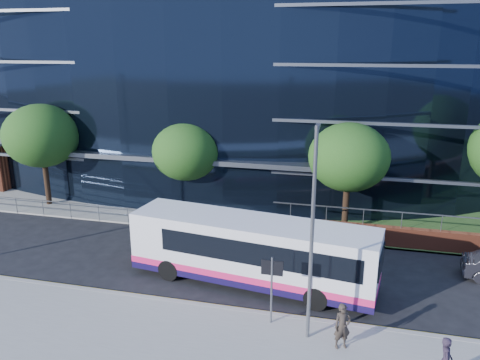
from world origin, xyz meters
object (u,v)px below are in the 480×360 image
(city_bus, at_px, (254,251))
(tree_far_b, at_px, (186,152))
(streetlight_east, at_px, (312,230))
(pedestrian_b, at_px, (342,326))
(tree_far_a, at_px, (41,136))
(tree_far_c, at_px, (349,157))
(street_sign, at_px, (272,276))

(city_bus, bearing_deg, tree_far_b, 135.38)
(streetlight_east, height_order, pedestrian_b, streetlight_east)
(tree_far_a, distance_m, pedestrian_b, 23.63)
(tree_far_c, distance_m, streetlight_east, 11.22)
(pedestrian_b, bearing_deg, tree_far_b, 106.94)
(streetlight_east, distance_m, pedestrian_b, 3.67)
(street_sign, relative_size, pedestrian_b, 1.63)
(tree_far_b, relative_size, streetlight_east, 0.76)
(streetlight_east, bearing_deg, tree_far_a, 149.54)
(tree_far_b, bearing_deg, tree_far_c, -2.86)
(tree_far_a, bearing_deg, tree_far_c, 0.00)
(tree_far_b, xyz_separation_m, city_bus, (6.10, -7.92, -2.57))
(streetlight_east, relative_size, city_bus, 0.69)
(tree_far_a, height_order, city_bus, tree_far_a)
(tree_far_a, bearing_deg, streetlight_east, -30.46)
(streetlight_east, relative_size, pedestrian_b, 4.65)
(tree_far_a, bearing_deg, street_sign, -31.17)
(tree_far_b, relative_size, pedestrian_b, 3.52)
(tree_far_b, relative_size, tree_far_c, 0.93)
(street_sign, relative_size, city_bus, 0.24)
(tree_far_b, bearing_deg, pedestrian_b, -49.60)
(street_sign, distance_m, tree_far_a, 20.63)
(tree_far_b, xyz_separation_m, pedestrian_b, (10.26, -12.05, -3.20))
(tree_far_b, distance_m, streetlight_east, 14.74)
(street_sign, relative_size, tree_far_b, 0.46)
(city_bus, height_order, pedestrian_b, city_bus)
(tree_far_c, relative_size, city_bus, 0.56)
(tree_far_c, bearing_deg, street_sign, -103.29)
(tree_far_b, bearing_deg, tree_far_a, -177.14)
(tree_far_b, distance_m, tree_far_c, 10.02)
(tree_far_b, xyz_separation_m, streetlight_east, (9.00, -11.67, 0.23))
(tree_far_c, bearing_deg, tree_far_a, 180.00)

